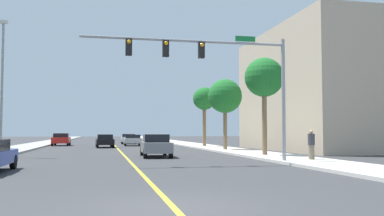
{
  "coord_description": "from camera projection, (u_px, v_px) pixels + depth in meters",
  "views": [
    {
      "loc": [
        -1.58,
        -9.57,
        1.68
      ],
      "look_at": [
        4.97,
        21.25,
        3.42
      ],
      "focal_mm": 39.89,
      "sensor_mm": 36.0,
      "label": 1
    }
  ],
  "objects": [
    {
      "name": "sidewalk_right",
      "position": [
        192.0,
        145.0,
        52.54
      ],
      "size": [
        3.56,
        168.0,
        0.15
      ],
      "primitive_type": "cube",
      "color": "beige",
      "rests_on": "ground"
    },
    {
      "name": "sidewalk_left",
      "position": [
        32.0,
        146.0,
        48.67
      ],
      "size": [
        3.56,
        168.0,
        0.15
      ],
      "primitive_type": "cube",
      "color": "#9E9B93",
      "rests_on": "ground"
    },
    {
      "name": "car_silver",
      "position": [
        133.0,
        140.0,
        50.34
      ],
      "size": [
        2.08,
        4.14,
        1.31
      ],
      "rotation": [
        0.0,
        0.0,
        -0.03
      ],
      "color": "#BCBCC1",
      "rests_on": "ground"
    },
    {
      "name": "lane_marking_center",
      "position": [
        115.0,
        146.0,
        50.6
      ],
      "size": [
        0.16,
        144.0,
        0.01
      ],
      "primitive_type": "cube",
      "color": "yellow",
      "rests_on": "ground"
    },
    {
      "name": "car_red",
      "position": [
        61.0,
        139.0,
        50.76
      ],
      "size": [
        1.94,
        4.27,
        1.47
      ],
      "rotation": [
        0.0,
        0.0,
        3.14
      ],
      "color": "red",
      "rests_on": "ground"
    },
    {
      "name": "palm_near",
      "position": [
        264.0,
        78.0,
        28.45
      ],
      "size": [
        2.63,
        2.63,
        6.47
      ],
      "color": "brown",
      "rests_on": "sidewalk_right"
    },
    {
      "name": "pedestrian",
      "position": [
        311.0,
        145.0,
        23.44
      ],
      "size": [
        0.38,
        0.38,
        1.62
      ],
      "rotation": [
        0.0,
        0.0,
        1.33
      ],
      "color": "#726651",
      "rests_on": "sidewalk_right"
    },
    {
      "name": "ground",
      "position": [
        115.0,
        146.0,
        50.6
      ],
      "size": [
        192.0,
        192.0,
        0.0
      ],
      "primitive_type": "plane",
      "color": "#38383A"
    },
    {
      "name": "palm_far",
      "position": [
        204.0,
        100.0,
        45.56
      ],
      "size": [
        2.43,
        2.43,
        6.27
      ],
      "color": "brown",
      "rests_on": "sidewalk_right"
    },
    {
      "name": "palm_mid",
      "position": [
        225.0,
        97.0,
        36.94
      ],
      "size": [
        2.95,
        2.95,
        6.08
      ],
      "color": "brown",
      "rests_on": "sidewalk_right"
    },
    {
      "name": "car_black",
      "position": [
        105.0,
        141.0,
        44.83
      ],
      "size": [
        1.93,
        4.63,
        1.38
      ],
      "rotation": [
        0.0,
        0.0,
        0.04
      ],
      "color": "black",
      "rests_on": "ground"
    },
    {
      "name": "street_lamp",
      "position": [
        2.0,
        81.0,
        28.11
      ],
      "size": [
        0.56,
        0.28,
        8.93
      ],
      "color": "gray",
      "rests_on": "sidewalk_left"
    },
    {
      "name": "car_gray",
      "position": [
        156.0,
        145.0,
        28.28
      ],
      "size": [
        1.97,
        4.61,
        1.5
      ],
      "rotation": [
        0.0,
        0.0,
        -0.04
      ],
      "color": "slate",
      "rests_on": "ground"
    },
    {
      "name": "car_white",
      "position": [
        128.0,
        139.0,
        57.89
      ],
      "size": [
        2.03,
        3.95,
        1.35
      ],
      "rotation": [
        0.0,
        0.0,
        -0.03
      ],
      "color": "white",
      "rests_on": "ground"
    },
    {
      "name": "building_right_near",
      "position": [
        354.0,
        91.0,
        39.95
      ],
      "size": [
        16.6,
        18.07,
        10.94
      ],
      "primitive_type": "cube",
      "color": "tan",
      "rests_on": "ground"
    },
    {
      "name": "traffic_signal_mast",
      "position": [
        218.0,
        65.0,
        22.14
      ],
      "size": [
        10.73,
        0.36,
        6.57
      ],
      "color": "gray",
      "rests_on": "sidewalk_right"
    }
  ]
}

